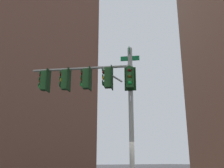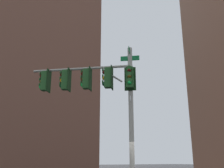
# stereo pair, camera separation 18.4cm
# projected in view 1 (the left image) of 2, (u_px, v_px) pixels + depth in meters

# --- Properties ---
(signal_pole_assembly) EXTENTS (4.20, 3.85, 7.10)m
(signal_pole_assembly) POSITION_uv_depth(u_px,v_px,m) (98.00, 88.00, 12.58)
(signal_pole_assembly) COLOR #9E998C
(signal_pole_assembly) RESTS_ON ground_plane
(building_brick_nearside) EXTENTS (25.49, 14.11, 40.91)m
(building_brick_nearside) POSITION_uv_depth(u_px,v_px,m) (6.00, 37.00, 40.76)
(building_brick_nearside) COLOR brown
(building_brick_nearside) RESTS_ON ground_plane
(building_brick_farside) EXTENTS (16.28, 16.80, 45.04)m
(building_brick_farside) POSITION_uv_depth(u_px,v_px,m) (15.00, 66.00, 59.54)
(building_brick_farside) COLOR brown
(building_brick_farside) RESTS_ON ground_plane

